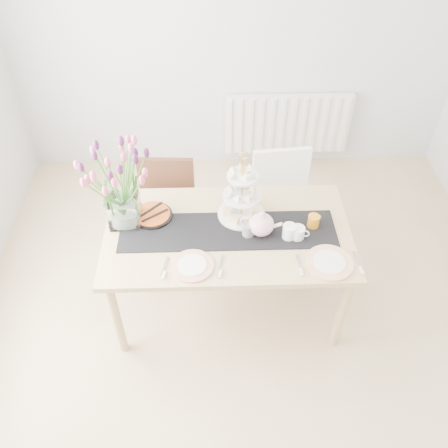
{
  "coord_description": "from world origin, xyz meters",
  "views": [
    {
      "loc": [
        -0.23,
        -1.73,
        2.92
      ],
      "look_at": [
        -0.16,
        0.39,
        0.86
      ],
      "focal_mm": 38.0,
      "sensor_mm": 36.0,
      "label": 1
    }
  ],
  "objects_px": {
    "plate_left": "(192,266)",
    "plate_right": "(329,263)",
    "mug_orange": "(313,221)",
    "radiator": "(287,124)",
    "tart_tin": "(153,215)",
    "mug_grey": "(248,230)",
    "chair_white": "(282,198)",
    "cake_stand": "(242,201)",
    "tulip_vase": "(117,175)",
    "teapot": "(261,225)",
    "dining_table": "(228,239)",
    "mug_white": "(289,232)",
    "chair_brown": "(167,206)",
    "cream_jug": "(298,233)"
  },
  "relations": [
    {
      "from": "plate_left",
      "to": "plate_right",
      "type": "bearing_deg",
      "value": -0.0
    },
    {
      "from": "mug_orange",
      "to": "plate_right",
      "type": "relative_size",
      "value": 0.31
    },
    {
      "from": "radiator",
      "to": "tart_tin",
      "type": "relative_size",
      "value": 4.55
    },
    {
      "from": "tart_tin",
      "to": "mug_grey",
      "type": "height_order",
      "value": "mug_grey"
    },
    {
      "from": "chair_white",
      "to": "cake_stand",
      "type": "distance_m",
      "value": 0.67
    },
    {
      "from": "tulip_vase",
      "to": "teapot",
      "type": "distance_m",
      "value": 0.94
    },
    {
      "from": "chair_white",
      "to": "mug_grey",
      "type": "relative_size",
      "value": 9.44
    },
    {
      "from": "plate_left",
      "to": "dining_table",
      "type": "bearing_deg",
      "value": 52.59
    },
    {
      "from": "tulip_vase",
      "to": "plate_right",
      "type": "distance_m",
      "value": 1.39
    },
    {
      "from": "radiator",
      "to": "mug_white",
      "type": "bearing_deg",
      "value": -97.84
    },
    {
      "from": "plate_right",
      "to": "tart_tin",
      "type": "bearing_deg",
      "value": 158.02
    },
    {
      "from": "chair_brown",
      "to": "mug_grey",
      "type": "relative_size",
      "value": 9.04
    },
    {
      "from": "plate_left",
      "to": "mug_grey",
      "type": "bearing_deg",
      "value": 36.02
    },
    {
      "from": "radiator",
      "to": "plate_left",
      "type": "height_order",
      "value": "plate_left"
    },
    {
      "from": "dining_table",
      "to": "plate_left",
      "type": "bearing_deg",
      "value": -127.41
    },
    {
      "from": "cake_stand",
      "to": "mug_orange",
      "type": "relative_size",
      "value": 5.06
    },
    {
      "from": "chair_brown",
      "to": "cake_stand",
      "type": "bearing_deg",
      "value": -33.74
    },
    {
      "from": "tart_tin",
      "to": "mug_white",
      "type": "xyz_separation_m",
      "value": [
        0.88,
        -0.22,
        0.04
      ]
    },
    {
      "from": "chair_brown",
      "to": "plate_left",
      "type": "bearing_deg",
      "value": -72.3
    },
    {
      "from": "mug_grey",
      "to": "plate_left",
      "type": "relative_size",
      "value": 0.36
    },
    {
      "from": "cake_stand",
      "to": "plate_right",
      "type": "relative_size",
      "value": 1.59
    },
    {
      "from": "cream_jug",
      "to": "plate_right",
      "type": "bearing_deg",
      "value": -39.22
    },
    {
      "from": "chair_brown",
      "to": "tulip_vase",
      "type": "distance_m",
      "value": 0.81
    },
    {
      "from": "plate_left",
      "to": "tart_tin",
      "type": "bearing_deg",
      "value": 121.4
    },
    {
      "from": "chair_white",
      "to": "cream_jug",
      "type": "bearing_deg",
      "value": -95.63
    },
    {
      "from": "tart_tin",
      "to": "chair_brown",
      "type": "bearing_deg",
      "value": 83.1
    },
    {
      "from": "mug_grey",
      "to": "mug_white",
      "type": "relative_size",
      "value": 0.92
    },
    {
      "from": "radiator",
      "to": "mug_grey",
      "type": "distance_m",
      "value": 1.88
    },
    {
      "from": "cream_jug",
      "to": "mug_orange",
      "type": "xyz_separation_m",
      "value": [
        0.12,
        0.1,
        0.0
      ]
    },
    {
      "from": "chair_white",
      "to": "cake_stand",
      "type": "bearing_deg",
      "value": -133.85
    },
    {
      "from": "cream_jug",
      "to": "mug_orange",
      "type": "relative_size",
      "value": 0.96
    },
    {
      "from": "tulip_vase",
      "to": "tart_tin",
      "type": "bearing_deg",
      "value": 12.45
    },
    {
      "from": "chair_brown",
      "to": "cream_jug",
      "type": "bearing_deg",
      "value": -32.07
    },
    {
      "from": "teapot",
      "to": "cream_jug",
      "type": "xyz_separation_m",
      "value": [
        0.23,
        -0.04,
        -0.04
      ]
    },
    {
      "from": "chair_white",
      "to": "tulip_vase",
      "type": "bearing_deg",
      "value": -162.4
    },
    {
      "from": "chair_white",
      "to": "plate_right",
      "type": "height_order",
      "value": "chair_white"
    },
    {
      "from": "chair_white",
      "to": "plate_left",
      "type": "relative_size",
      "value": 3.39
    },
    {
      "from": "radiator",
      "to": "chair_brown",
      "type": "xyz_separation_m",
      "value": [
        -1.08,
        -1.19,
        0.04
      ]
    },
    {
      "from": "tulip_vase",
      "to": "teapot",
      "type": "xyz_separation_m",
      "value": [
        0.88,
        -0.14,
        -0.31
      ]
    },
    {
      "from": "radiator",
      "to": "cake_stand",
      "type": "xyz_separation_m",
      "value": [
        -0.54,
        -1.6,
        0.43
      ]
    },
    {
      "from": "tulip_vase",
      "to": "mug_white",
      "type": "distance_m",
      "value": 1.12
    },
    {
      "from": "chair_brown",
      "to": "chair_white",
      "type": "distance_m",
      "value": 0.89
    },
    {
      "from": "teapot",
      "to": "cream_jug",
      "type": "height_order",
      "value": "teapot"
    },
    {
      "from": "chair_white",
      "to": "mug_grey",
      "type": "height_order",
      "value": "chair_white"
    },
    {
      "from": "cream_jug",
      "to": "tart_tin",
      "type": "distance_m",
      "value": 0.96
    },
    {
      "from": "tulip_vase",
      "to": "chair_white",
      "type": "bearing_deg",
      "value": 23.0
    },
    {
      "from": "tulip_vase",
      "to": "mug_grey",
      "type": "xyz_separation_m",
      "value": [
        0.8,
        -0.15,
        -0.35
      ]
    },
    {
      "from": "dining_table",
      "to": "tulip_vase",
      "type": "relative_size",
      "value": 2.25
    },
    {
      "from": "tulip_vase",
      "to": "cream_jug",
      "type": "relative_size",
      "value": 8.09
    },
    {
      "from": "mug_orange",
      "to": "mug_grey",
      "type": "bearing_deg",
      "value": 151.88
    }
  ]
}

